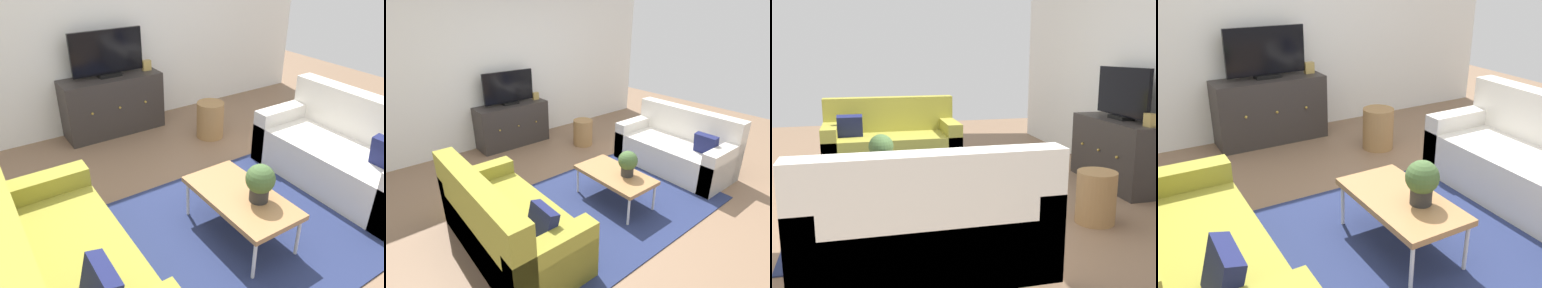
# 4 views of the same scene
# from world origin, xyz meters

# --- Properties ---
(ground_plane) EXTENTS (10.00, 10.00, 0.00)m
(ground_plane) POSITION_xyz_m (0.00, 0.00, 0.00)
(ground_plane) COLOR #84664C
(wall_back) EXTENTS (6.40, 0.12, 2.70)m
(wall_back) POSITION_xyz_m (0.00, 2.55, 1.35)
(wall_back) COLOR white
(wall_back) RESTS_ON ground_plane
(area_rug) EXTENTS (2.50, 1.90, 0.01)m
(area_rug) POSITION_xyz_m (0.00, -0.15, 0.01)
(area_rug) COLOR navy
(area_rug) RESTS_ON ground_plane
(couch_left_side) EXTENTS (0.81, 1.66, 0.88)m
(couch_left_side) POSITION_xyz_m (-1.43, -0.10, 0.30)
(couch_left_side) COLOR olive
(couch_left_side) RESTS_ON ground_plane
(couch_right_side) EXTENTS (0.81, 1.66, 0.88)m
(couch_right_side) POSITION_xyz_m (1.43, -0.10, 0.30)
(couch_right_side) COLOR silver
(couch_right_side) RESTS_ON ground_plane
(coffee_table) EXTENTS (0.52, 0.96, 0.40)m
(coffee_table) POSITION_xyz_m (0.02, -0.17, 0.37)
(coffee_table) COLOR #A37547
(coffee_table) RESTS_ON ground_plane
(potted_plant) EXTENTS (0.23, 0.23, 0.31)m
(potted_plant) POSITION_xyz_m (0.09, -0.30, 0.57)
(potted_plant) COLOR #2D2D2D
(potted_plant) RESTS_ON coffee_table
(tv_console) EXTENTS (1.25, 0.47, 0.74)m
(tv_console) POSITION_xyz_m (-0.06, 2.27, 0.37)
(tv_console) COLOR #332D2B
(tv_console) RESTS_ON ground_plane
(flat_screen_tv) EXTENTS (0.90, 0.16, 0.56)m
(flat_screen_tv) POSITION_xyz_m (-0.06, 2.29, 1.01)
(flat_screen_tv) COLOR black
(flat_screen_tv) RESTS_ON tv_console
(mantel_clock) EXTENTS (0.11, 0.07, 0.13)m
(mantel_clock) POSITION_xyz_m (0.45, 2.27, 0.80)
(mantel_clock) COLOR tan
(mantel_clock) RESTS_ON tv_console
(wicker_basket) EXTENTS (0.34, 0.34, 0.45)m
(wicker_basket) POSITION_xyz_m (0.89, 1.46, 0.23)
(wicker_basket) COLOR #9E7547
(wicker_basket) RESTS_ON ground_plane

